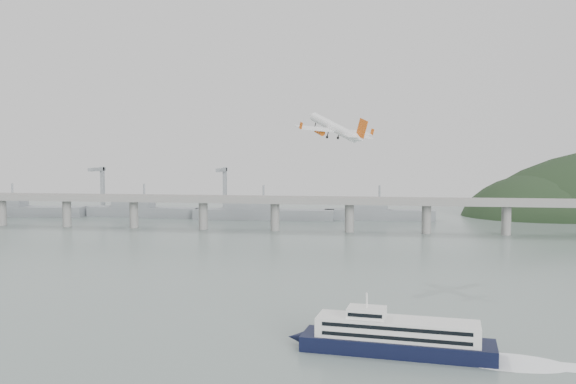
# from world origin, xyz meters

# --- Properties ---
(ground) EXTENTS (900.00, 900.00, 0.00)m
(ground) POSITION_xyz_m (0.00, 0.00, 0.00)
(ground) COLOR slate
(ground) RESTS_ON ground
(bridge) EXTENTS (800.00, 22.00, 23.90)m
(bridge) POSITION_xyz_m (-1.15, 200.00, 17.65)
(bridge) COLOR gray
(bridge) RESTS_ON ground
(distant_fleet) EXTENTS (453.00, 60.90, 40.00)m
(distant_fleet) POSITION_xyz_m (-155.36, 265.08, 6.22)
(distant_fleet) COLOR gray
(distant_fleet) RESTS_ON ground
(ferry) EXTENTS (83.37, 21.37, 15.74)m
(ferry) POSITION_xyz_m (43.37, -42.14, 4.27)
(ferry) COLOR black
(ferry) RESTS_ON ground
(airliner) EXTENTS (33.26, 35.15, 16.76)m
(airliner) POSITION_xyz_m (19.59, 60.39, 63.44)
(airliner) COLOR white
(airliner) RESTS_ON ground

